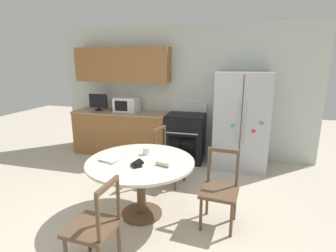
# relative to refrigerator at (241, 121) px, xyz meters

# --- Properties ---
(ground_plane) EXTENTS (14.00, 14.00, 0.00)m
(ground_plane) POSITION_rel_refrigerator_xyz_m (-1.18, -2.21, -0.87)
(ground_plane) COLOR beige
(back_wall) EXTENTS (5.20, 0.44, 2.60)m
(back_wall) POSITION_rel_refrigerator_xyz_m (-1.49, 0.39, 0.57)
(back_wall) COLOR silver
(back_wall) RESTS_ON ground_plane
(kitchen_counter) EXTENTS (2.00, 0.64, 0.90)m
(kitchen_counter) POSITION_rel_refrigerator_xyz_m (-2.39, 0.08, -0.42)
(kitchen_counter) COLOR #936033
(kitchen_counter) RESTS_ON ground_plane
(refrigerator) EXTENTS (0.94, 0.77, 1.73)m
(refrigerator) POSITION_rel_refrigerator_xyz_m (0.00, 0.00, 0.00)
(refrigerator) COLOR #B2B5BA
(refrigerator) RESTS_ON ground_plane
(oven_range) EXTENTS (0.72, 0.68, 1.08)m
(oven_range) POSITION_rel_refrigerator_xyz_m (-1.03, 0.06, -0.40)
(oven_range) COLOR black
(oven_range) RESTS_ON ground_plane
(microwave) EXTENTS (0.47, 0.40, 0.29)m
(microwave) POSITION_rel_refrigerator_xyz_m (-2.28, 0.13, 0.18)
(microwave) COLOR white
(microwave) RESTS_ON kitchen_counter
(countertop_tv) EXTENTS (0.40, 0.16, 0.35)m
(countertop_tv) POSITION_rel_refrigerator_xyz_m (-2.90, 0.06, 0.22)
(countertop_tv) COLOR black
(countertop_tv) RESTS_ON kitchen_counter
(dining_table) EXTENTS (1.32, 1.32, 0.73)m
(dining_table) POSITION_rel_refrigerator_xyz_m (-1.17, -1.99, -0.26)
(dining_table) COLOR beige
(dining_table) RESTS_ON ground_plane
(dining_chair_far) EXTENTS (0.50, 0.50, 0.90)m
(dining_chair_far) POSITION_rel_refrigerator_xyz_m (-1.08, -1.03, -0.43)
(dining_chair_far) COLOR brown
(dining_chair_far) RESTS_ON ground_plane
(dining_chair_right) EXTENTS (0.45, 0.45, 0.90)m
(dining_chair_right) POSITION_rel_refrigerator_xyz_m (-0.21, -1.93, -0.43)
(dining_chair_right) COLOR brown
(dining_chair_right) RESTS_ON ground_plane
(dining_chair_near) EXTENTS (0.44, 0.44, 0.90)m
(dining_chair_near) POSITION_rel_refrigerator_xyz_m (-1.26, -2.95, -0.43)
(dining_chair_near) COLOR brown
(dining_chair_near) RESTS_ON ground_plane
(candle_glass) EXTENTS (0.09, 0.09, 0.09)m
(candle_glass) POSITION_rel_refrigerator_xyz_m (-1.18, -1.77, -0.09)
(candle_glass) COLOR silver
(candle_glass) RESTS_ON dining_table
(folded_napkin) EXTENTS (0.18, 0.10, 0.05)m
(folded_napkin) POSITION_rel_refrigerator_xyz_m (-0.86, -2.09, -0.11)
(folded_napkin) COLOR beige
(folded_napkin) RESTS_ON dining_table
(wallet) EXTENTS (0.17, 0.17, 0.07)m
(wallet) POSITION_rel_refrigerator_xyz_m (-1.14, -2.17, -0.11)
(wallet) COLOR black
(wallet) RESTS_ON dining_table
(mail_stack) EXTENTS (0.32, 0.36, 0.02)m
(mail_stack) POSITION_rel_refrigerator_xyz_m (-1.51, -2.03, -0.12)
(mail_stack) COLOR white
(mail_stack) RESTS_ON dining_table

